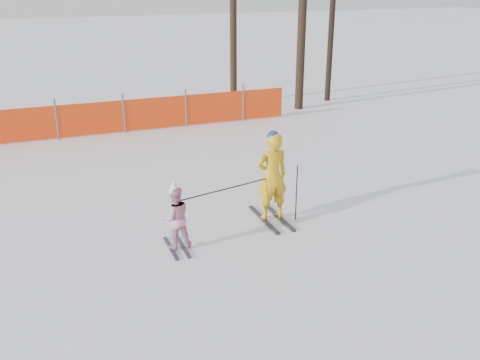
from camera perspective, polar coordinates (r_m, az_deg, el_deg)
name	(u,v)px	position (r m, az deg, el deg)	size (l,w,h in m)	color
ground	(250,238)	(10.16, 1.04, -6.22)	(120.00, 120.00, 0.00)	white
adult	(272,176)	(10.57, 3.45, 0.41)	(0.65, 1.40, 1.87)	black
child	(175,217)	(9.60, -6.92, -3.96)	(0.57, 0.92, 1.35)	black
ski_poles	(254,191)	(10.24, 1.47, -1.13)	(2.46, 0.46, 1.16)	black
safety_fence	(8,126)	(16.96, -23.48, 5.29)	(17.46, 0.06, 1.25)	#595960
tree_trunks	(285,27)	(20.29, 4.80, 15.98)	(3.86, 2.06, 6.18)	black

